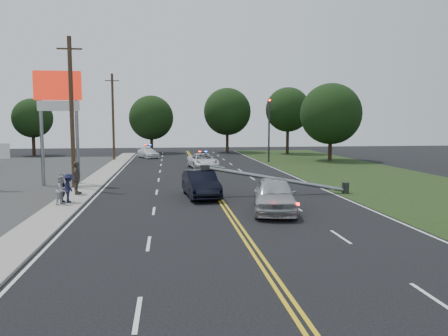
{
  "coord_description": "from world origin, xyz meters",
  "views": [
    {
      "loc": [
        -2.94,
        -17.93,
        4.46
      ],
      "look_at": [
        0.41,
        8.14,
        1.7
      ],
      "focal_mm": 35.0,
      "sensor_mm": 36.0,
      "label": 1
    }
  ],
  "objects": [
    {
      "name": "centerline_yellow",
      "position": [
        0.0,
        10.0,
        0.01
      ],
      "size": [
        0.36,
        80.0,
        0.0
      ],
      "primitive_type": "cube",
      "color": "gold",
      "rests_on": "ground"
    },
    {
      "name": "pylon_sign",
      "position": [
        -10.5,
        14.0,
        6.0
      ],
      "size": [
        3.2,
        0.35,
        8.0
      ],
      "color": "gray",
      "rests_on": "ground"
    },
    {
      "name": "fallen_streetlight",
      "position": [
        4.19,
        8.0,
        0.92
      ],
      "size": [
        9.36,
        0.44,
        1.91
      ],
      "color": "#2D2D30",
      "rests_on": "ground"
    },
    {
      "name": "waiting_sedan",
      "position": [
        2.27,
        3.01,
        0.86
      ],
      "size": [
        2.95,
        5.35,
        1.72
      ],
      "primitive_type": "imported",
      "rotation": [
        0.0,
        0.0,
        -0.19
      ],
      "color": "#ACB0B5",
      "rests_on": "ground"
    },
    {
      "name": "sidewalk",
      "position": [
        -8.4,
        10.0,
        0.06
      ],
      "size": [
        1.8,
        70.0,
        0.12
      ],
      "primitive_type": "cube",
      "color": "gray",
      "rests_on": "ground"
    },
    {
      "name": "bystander_a",
      "position": [
        -8.68,
        6.52,
        0.89
      ],
      "size": [
        0.46,
        0.62,
        1.54
      ],
      "primitive_type": "imported",
      "rotation": [
        0.0,
        0.0,
        1.75
      ],
      "color": "#23242A",
      "rests_on": "sidewalk"
    },
    {
      "name": "emergency_a",
      "position": [
        0.39,
        24.11,
        0.72
      ],
      "size": [
        3.07,
        5.46,
        1.44
      ],
      "primitive_type": "imported",
      "rotation": [
        0.0,
        0.0,
        0.14
      ],
      "color": "silver",
      "rests_on": "ground"
    },
    {
      "name": "bystander_c",
      "position": [
        -8.31,
        6.36,
        0.91
      ],
      "size": [
        0.59,
        1.02,
        1.58
      ],
      "primitive_type": "imported",
      "rotation": [
        0.0,
        0.0,
        1.58
      ],
      "color": "#181A3D",
      "rests_on": "sidewalk"
    },
    {
      "name": "tree_9",
      "position": [
        15.73,
        30.67,
        5.42
      ],
      "size": [
        7.03,
        7.03,
        8.94
      ],
      "color": "black",
      "rests_on": "ground"
    },
    {
      "name": "bystander_b",
      "position": [
        -8.56,
        5.85,
        0.9
      ],
      "size": [
        0.85,
        0.93,
        1.55
      ],
      "primitive_type": "imported",
      "rotation": [
        0.0,
        0.0,
        1.14
      ],
      "color": "#B0B0B5",
      "rests_on": "sidewalk"
    },
    {
      "name": "tree_8",
      "position": [
        13.91,
        42.39,
        6.22
      ],
      "size": [
        6.28,
        6.28,
        9.37
      ],
      "color": "black",
      "rests_on": "ground"
    },
    {
      "name": "traffic_signal",
      "position": [
        8.3,
        30.0,
        4.21
      ],
      "size": [
        0.28,
        0.41,
        7.05
      ],
      "color": "#2D2D30",
      "rests_on": "ground"
    },
    {
      "name": "utility_pole_mid",
      "position": [
        -9.2,
        12.0,
        5.08
      ],
      "size": [
        1.6,
        0.28,
        10.0
      ],
      "color": "#382619",
      "rests_on": "ground"
    },
    {
      "name": "ground",
      "position": [
        0.0,
        0.0,
        0.0
      ],
      "size": [
        120.0,
        120.0,
        0.0
      ],
      "primitive_type": "plane",
      "color": "black",
      "rests_on": "ground"
    },
    {
      "name": "bystander_d",
      "position": [
        -8.45,
        9.1,
        1.12
      ],
      "size": [
        0.59,
        1.21,
        2.0
      ],
      "primitive_type": "imported",
      "rotation": [
        0.0,
        0.0,
        1.48
      ],
      "color": "#5E524B",
      "rests_on": "sidewalk"
    },
    {
      "name": "utility_pole_far",
      "position": [
        -9.2,
        34.0,
        5.08
      ],
      "size": [
        1.6,
        0.28,
        10.0
      ],
      "color": "#382619",
      "rests_on": "ground"
    },
    {
      "name": "tree_7",
      "position": [
        5.83,
        46.47,
        6.01
      ],
      "size": [
        6.97,
        6.97,
        9.51
      ],
      "color": "black",
      "rests_on": "ground"
    },
    {
      "name": "tree_6",
      "position": [
        -5.3,
        46.32,
        5.11
      ],
      "size": [
        6.38,
        6.38,
        8.31
      ],
      "color": "black",
      "rests_on": "ground"
    },
    {
      "name": "emergency_b",
      "position": [
        -5.48,
        37.6,
        0.63
      ],
      "size": [
        3.32,
        4.7,
        1.26
      ],
      "primitive_type": "imported",
      "rotation": [
        0.0,
        0.0,
        0.4
      ],
      "color": "white",
      "rests_on": "ground"
    },
    {
      "name": "crashed_sedan",
      "position": [
        -1.04,
        7.82,
        0.8
      ],
      "size": [
        2.16,
        4.98,
        1.59
      ],
      "primitive_type": "imported",
      "rotation": [
        0.0,
        0.0,
        0.1
      ],
      "color": "black",
      "rests_on": "ground"
    },
    {
      "name": "tree_5",
      "position": [
        -20.82,
        43.31,
        4.99
      ],
      "size": [
        5.22,
        5.22,
        7.62
      ],
      "color": "black",
      "rests_on": "ground"
    },
    {
      "name": "grass_verge",
      "position": [
        13.5,
        10.0,
        0.01
      ],
      "size": [
        12.0,
        80.0,
        0.01
      ],
      "primitive_type": "cube",
      "color": "black",
      "rests_on": "ground"
    }
  ]
}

